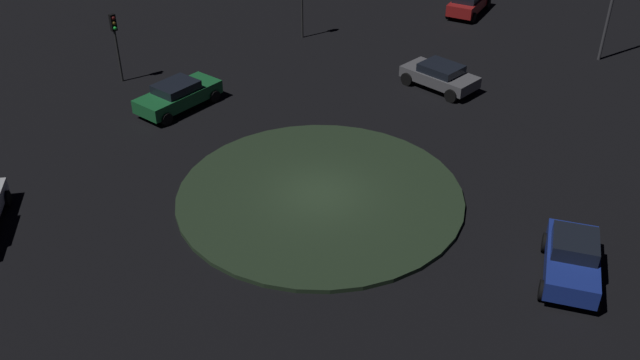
{
  "coord_description": "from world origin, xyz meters",
  "views": [
    {
      "loc": [
        -22.79,
        -7.94,
        16.54
      ],
      "look_at": [
        0.0,
        0.0,
        0.85
      ],
      "focal_mm": 39.39,
      "sensor_mm": 36.0,
      "label": 1
    }
  ],
  "objects_px": {
    "car_green": "(178,95)",
    "car_red": "(469,2)",
    "car_grey": "(440,75)",
    "traffic_light_northeast_near": "(115,34)",
    "car_blue": "(572,259)"
  },
  "relations": [
    {
      "from": "car_red",
      "to": "traffic_light_northeast_near",
      "type": "distance_m",
      "value": 23.67
    },
    {
      "from": "car_red",
      "to": "traffic_light_northeast_near",
      "type": "relative_size",
      "value": 1.21
    },
    {
      "from": "car_red",
      "to": "car_blue",
      "type": "relative_size",
      "value": 1.19
    },
    {
      "from": "car_blue",
      "to": "car_green",
      "type": "relative_size",
      "value": 0.8
    },
    {
      "from": "traffic_light_northeast_near",
      "to": "car_green",
      "type": "bearing_deg",
      "value": 4.74
    },
    {
      "from": "car_red",
      "to": "car_green",
      "type": "bearing_deg",
      "value": 157.66
    },
    {
      "from": "car_red",
      "to": "car_blue",
      "type": "distance_m",
      "value": 27.21
    },
    {
      "from": "car_red",
      "to": "traffic_light_northeast_near",
      "type": "bearing_deg",
      "value": 145.83
    },
    {
      "from": "car_red",
      "to": "car_grey",
      "type": "height_order",
      "value": "car_red"
    },
    {
      "from": "car_red",
      "to": "car_green",
      "type": "height_order",
      "value": "car_red"
    },
    {
      "from": "car_blue",
      "to": "car_green",
      "type": "xyz_separation_m",
      "value": [
        7.13,
        19.5,
        -0.09
      ]
    },
    {
      "from": "car_blue",
      "to": "car_grey",
      "type": "xyz_separation_m",
      "value": [
        13.88,
        7.38,
        -0.09
      ]
    },
    {
      "from": "car_grey",
      "to": "car_blue",
      "type": "bearing_deg",
      "value": -36.59
    },
    {
      "from": "car_green",
      "to": "car_red",
      "type": "bearing_deg",
      "value": -12.18
    },
    {
      "from": "car_grey",
      "to": "car_green",
      "type": "distance_m",
      "value": 13.87
    }
  ]
}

